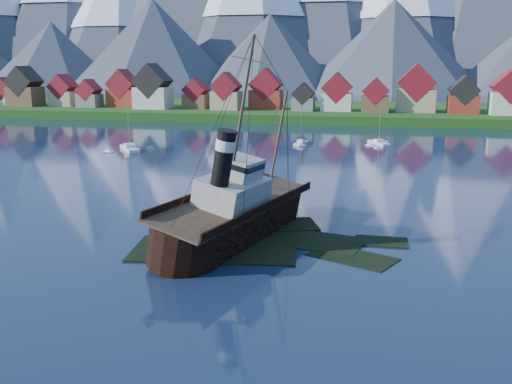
% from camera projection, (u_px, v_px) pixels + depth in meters
% --- Properties ---
extents(ground, '(1400.00, 1400.00, 0.00)m').
position_uv_depth(ground, '(245.00, 247.00, 64.18)').
color(ground, '#16223E').
rests_on(ground, ground).
extents(shoal, '(31.71, 21.24, 1.14)m').
position_uv_depth(shoal, '(264.00, 245.00, 65.94)').
color(shoal, black).
rests_on(shoal, ground).
extents(shore_bank, '(600.00, 80.00, 3.20)m').
position_uv_depth(shore_bank, '(344.00, 115.00, 226.13)').
color(shore_bank, '#1A3F12').
rests_on(shore_bank, ground).
extents(seawall, '(600.00, 2.50, 2.00)m').
position_uv_depth(seawall, '(337.00, 125.00, 189.93)').
color(seawall, '#3F3D38').
rests_on(seawall, ground).
extents(town, '(250.96, 16.69, 17.30)m').
position_uv_depth(town, '(253.00, 94.00, 214.08)').
color(town, maroon).
rests_on(town, ground).
extents(tugboat_wreck, '(7.27, 31.31, 24.81)m').
position_uv_depth(tugboat_wreck, '(235.00, 210.00, 67.97)').
color(tugboat_wreck, black).
rests_on(tugboat_wreck, ground).
extents(sailboat_c, '(8.31, 9.81, 13.33)m').
position_uv_depth(sailboat_c, '(130.00, 149.00, 134.83)').
color(sailboat_c, silver).
rests_on(sailboat_c, ground).
extents(sailboat_e, '(6.09, 9.08, 10.48)m').
position_uv_depth(sailboat_e, '(379.00, 143.00, 144.94)').
color(sailboat_e, silver).
rests_on(sailboat_e, ground).
extents(sailboat_f, '(3.03, 7.10, 10.49)m').
position_uv_depth(sailboat_f, '(301.00, 143.00, 144.66)').
color(sailboat_f, silver).
rests_on(sailboat_f, ground).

